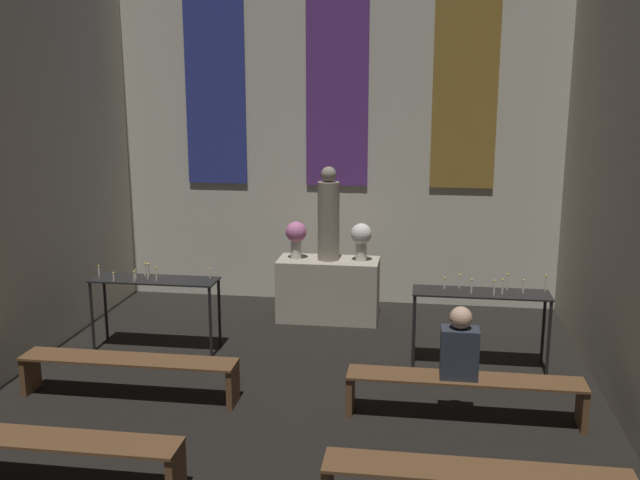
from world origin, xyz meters
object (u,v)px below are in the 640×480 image
at_px(statue, 329,217).
at_px(pew_back_right, 464,388).
at_px(flower_vase_left, 296,235).
at_px(person_seated, 460,346).
at_px(flower_vase_right, 361,237).
at_px(pew_back_left, 129,368).
at_px(altar, 328,289).
at_px(candle_rack_right, 481,302).
at_px(pew_third_left, 43,449).
at_px(candle_rack_left, 155,288).

relative_size(statue, pew_back_right, 0.56).
bearing_deg(flower_vase_left, pew_back_right, -52.67).
bearing_deg(person_seated, flower_vase_right, 112.97).
bearing_deg(pew_back_left, pew_back_right, 0.00).
bearing_deg(flower_vase_right, flower_vase_left, 180.00).
height_order(altar, candle_rack_right, candle_rack_right).
distance_m(flower_vase_right, pew_back_left, 3.64).
relative_size(candle_rack_right, pew_third_left, 0.68).
height_order(pew_back_right, person_seated, person_seated).
bearing_deg(flower_vase_right, pew_back_right, -65.98).
xyz_separation_m(flower_vase_right, pew_back_left, (-2.15, -2.82, -0.85)).
bearing_deg(person_seated, flower_vase_left, 126.54).
xyz_separation_m(flower_vase_left, pew_third_left, (-1.26, -4.52, -0.85)).
bearing_deg(flower_vase_left, altar, 0.00).
height_order(flower_vase_right, pew_third_left, flower_vase_right).
bearing_deg(pew_back_right, flower_vase_left, 127.33).
distance_m(pew_third_left, pew_back_right, 3.81).
xyz_separation_m(candle_rack_left, pew_third_left, (0.24, -3.10, -0.45)).
bearing_deg(flower_vase_right, candle_rack_left, -149.31).
bearing_deg(pew_third_left, candle_rack_right, 40.38).
distance_m(altar, pew_third_left, 4.83).
distance_m(statue, flower_vase_left, 0.52).
xyz_separation_m(statue, flower_vase_left, (-0.45, 0.00, -0.27)).
height_order(flower_vase_left, candle_rack_right, flower_vase_left).
distance_m(statue, candle_rack_left, 2.50).
bearing_deg(person_seated, pew_back_left, -180.00).
bearing_deg(altar, statue, 0.00).
height_order(pew_third_left, pew_back_left, same).
xyz_separation_m(flower_vase_right, candle_rack_right, (1.50, -1.42, -0.40)).
xyz_separation_m(altar, flower_vase_left, (-0.45, 0.00, 0.75)).
distance_m(candle_rack_left, pew_third_left, 3.14).
bearing_deg(statue, candle_rack_right, -36.07).
xyz_separation_m(altar, candle_rack_right, (1.94, -1.42, 0.35)).
height_order(candle_rack_left, candle_rack_right, candle_rack_right).
relative_size(altar, pew_back_right, 0.61).
bearing_deg(altar, candle_rack_left, -143.87).
bearing_deg(candle_rack_left, candle_rack_right, 0.03).
height_order(candle_rack_left, pew_back_right, candle_rack_left).
relative_size(altar, flower_vase_left, 2.68).
bearing_deg(pew_third_left, pew_back_right, 26.51).
height_order(statue, person_seated, statue).
height_order(statue, pew_third_left, statue).
xyz_separation_m(altar, candle_rack_left, (-1.94, -1.42, 0.35)).
xyz_separation_m(flower_vase_right, pew_third_left, (-2.15, -4.52, -0.85)).
bearing_deg(pew_back_right, altar, 121.14).
relative_size(altar, candle_rack_left, 0.89).
relative_size(pew_third_left, person_seated, 3.21).
xyz_separation_m(flower_vase_left, candle_rack_left, (-1.50, -1.42, -0.40)).
bearing_deg(pew_back_right, statue, 121.14).
height_order(statue, pew_back_left, statue).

